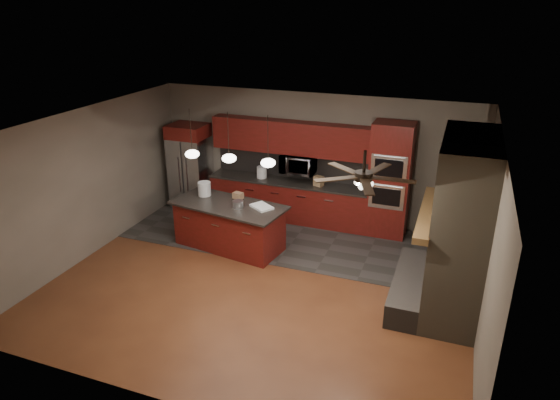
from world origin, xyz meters
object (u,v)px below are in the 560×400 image
at_px(white_bucket, 204,189).
at_px(cardboard_box, 238,195).
at_px(paint_can, 238,204).
at_px(counter_bucket, 262,172).
at_px(microwave, 298,164).
at_px(counter_box, 319,181).
at_px(paint_tray, 262,207).
at_px(refrigerator, 190,166).
at_px(oven_tower, 390,180).
at_px(kitchen_island, 229,226).

height_order(white_bucket, cardboard_box, white_bucket).
height_order(paint_can, counter_bucket, counter_bucket).
bearing_deg(microwave, counter_bucket, -176.55).
distance_m(white_bucket, paint_can, 0.96).
bearing_deg(counter_box, white_bucket, -125.83).
distance_m(white_bucket, paint_tray, 1.34).
height_order(refrigerator, paint_tray, refrigerator).
distance_m(oven_tower, cardboard_box, 3.08).
bearing_deg(refrigerator, paint_can, -40.27).
height_order(refrigerator, paint_can, refrigerator).
bearing_deg(counter_bucket, paint_tray, -67.81).
xyz_separation_m(oven_tower, microwave, (-1.98, 0.06, 0.11)).
distance_m(counter_bucket, counter_box, 1.33).
xyz_separation_m(paint_tray, counter_bucket, (-0.66, 1.63, 0.09)).
height_order(paint_tray, counter_box, counter_box).
bearing_deg(kitchen_island, counter_box, 59.91).
distance_m(white_bucket, counter_bucket, 1.58).
bearing_deg(counter_box, kitchen_island, -109.80).
height_order(microwave, cardboard_box, microwave).
bearing_deg(oven_tower, microwave, 178.34).
relative_size(white_bucket, counter_box, 1.33).
relative_size(microwave, refrigerator, 0.37).
bearing_deg(counter_box, paint_tray, -93.52).
relative_size(kitchen_island, paint_tray, 5.66).
height_order(refrigerator, counter_box, refrigerator).
xyz_separation_m(counter_bucket, counter_box, (1.33, -0.05, -0.02)).
height_order(oven_tower, microwave, oven_tower).
distance_m(microwave, paint_can, 1.94).
bearing_deg(counter_bucket, refrigerator, -177.35).
relative_size(refrigerator, counter_box, 9.41).
bearing_deg(white_bucket, kitchen_island, -21.53).
height_order(microwave, white_bucket, microwave).
bearing_deg(refrigerator, counter_bucket, 2.65).
xyz_separation_m(oven_tower, white_bucket, (-3.46, -1.43, -0.13)).
relative_size(oven_tower, kitchen_island, 1.01).
bearing_deg(paint_tray, cardboard_box, -170.90).
bearing_deg(counter_bucket, cardboard_box, -88.05).
height_order(kitchen_island, white_bucket, white_bucket).
height_order(microwave, counter_bucket, microwave).
relative_size(kitchen_island, cardboard_box, 12.29).
bearing_deg(counter_bucket, white_bucket, -114.63).
relative_size(microwave, paint_tray, 1.76).
xyz_separation_m(kitchen_island, cardboard_box, (0.05, 0.34, 0.52)).
xyz_separation_m(paint_tray, cardboard_box, (-0.62, 0.28, 0.04)).
relative_size(microwave, paint_can, 3.54).
relative_size(microwave, kitchen_island, 0.31).
relative_size(white_bucket, paint_tray, 0.67).
relative_size(paint_can, counter_box, 0.99).
distance_m(paint_can, counter_box, 2.04).
relative_size(oven_tower, refrigerator, 1.20).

